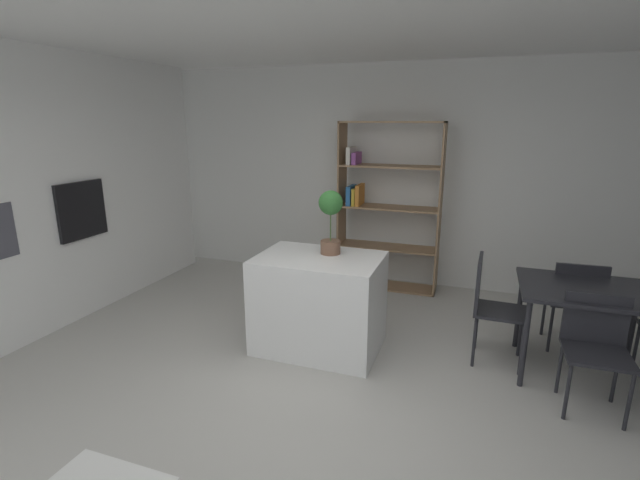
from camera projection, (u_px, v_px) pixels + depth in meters
ground_plane at (315, 407)px, 3.41m from camera, size 10.09×10.09×0.00m
back_partition at (396, 177)px, 5.80m from camera, size 7.33×0.06×2.78m
built_in_oven at (82, 210)px, 4.78m from camera, size 0.06×0.59×0.60m
kitchen_island at (319, 303)px, 4.21m from camera, size 1.12×0.80×0.89m
potted_plant_on_island at (331, 215)px, 4.11m from camera, size 0.22×0.22×0.59m
open_bookshelf at (383, 203)px, 5.62m from camera, size 1.25×0.36×2.08m
dining_table at (587, 298)px, 3.68m from camera, size 1.03×0.82×0.77m
dining_chair_far at (575, 297)px, 4.12m from camera, size 0.45×0.44×0.87m
dining_chair_near at (596, 341)px, 3.32m from camera, size 0.44×0.41×0.86m
dining_chair_island_side at (489, 301)px, 3.96m from camera, size 0.45×0.42×0.95m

